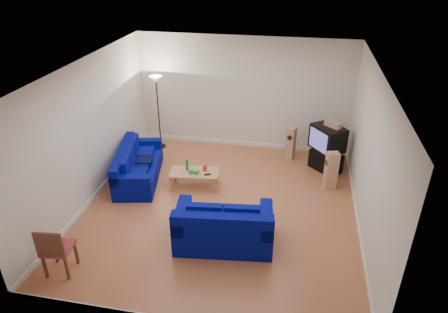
% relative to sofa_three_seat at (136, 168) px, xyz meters
% --- Properties ---
extents(room, '(6.01, 6.51, 3.21)m').
position_rel_sofa_three_seat_xyz_m(room, '(2.33, -0.82, 1.23)').
color(room, brown).
rests_on(room, ground).
extents(sofa_three_seat, '(1.36, 2.31, 0.83)m').
position_rel_sofa_three_seat_xyz_m(sofa_three_seat, '(0.00, 0.00, 0.00)').
color(sofa_three_seat, '#030867').
rests_on(sofa_three_seat, ground).
extents(sofa_loveseat, '(2.02, 1.28, 0.95)m').
position_rel_sofa_three_seat_xyz_m(sofa_loveseat, '(2.64, -2.04, 0.05)').
color(sofa_loveseat, '#030867').
rests_on(sofa_loveseat, ground).
extents(coffee_table, '(1.23, 0.72, 0.42)m').
position_rel_sofa_three_seat_xyz_m(coffee_table, '(1.53, -0.09, 0.06)').
color(coffee_table, tan).
rests_on(coffee_table, ground).
extents(bottle, '(0.09, 0.09, 0.28)m').
position_rel_sofa_three_seat_xyz_m(bottle, '(1.34, -0.02, 0.26)').
color(bottle, '#197233').
rests_on(bottle, coffee_table).
extents(tissue_box, '(0.23, 0.14, 0.09)m').
position_rel_sofa_three_seat_xyz_m(tissue_box, '(1.54, -0.15, 0.16)').
color(tissue_box, green).
rests_on(tissue_box, coffee_table).
extents(red_canister, '(0.14, 0.14, 0.14)m').
position_rel_sofa_three_seat_xyz_m(red_canister, '(1.77, 0.03, 0.18)').
color(red_canister, red).
rests_on(red_canister, coffee_table).
extents(remote, '(0.16, 0.11, 0.02)m').
position_rel_sofa_three_seat_xyz_m(remote, '(1.88, -0.16, 0.12)').
color(remote, black).
rests_on(remote, coffee_table).
extents(tv_stand, '(0.90, 0.89, 0.50)m').
position_rel_sofa_three_seat_xyz_m(tv_stand, '(4.70, 1.41, -0.06)').
color(tv_stand, black).
rests_on(tv_stand, ground).
extents(av_receiver, '(0.60, 0.62, 0.11)m').
position_rel_sofa_three_seat_xyz_m(av_receiver, '(4.64, 1.37, 0.24)').
color(av_receiver, black).
rests_on(av_receiver, tv_stand).
extents(television, '(0.97, 1.01, 0.63)m').
position_rel_sofa_three_seat_xyz_m(television, '(4.67, 1.39, 0.62)').
color(television, black).
rests_on(television, av_receiver).
extents(centre_speaker, '(0.45, 0.41, 0.15)m').
position_rel_sofa_three_seat_xyz_m(centre_speaker, '(4.76, 1.40, 1.01)').
color(centre_speaker, tan).
rests_on(centre_speaker, television).
extents(speaker_left, '(0.28, 0.33, 0.93)m').
position_rel_sofa_three_seat_xyz_m(speaker_left, '(3.75, 1.88, 0.15)').
color(speaker_left, tan).
rests_on(speaker_left, ground).
extents(speaker_right, '(0.34, 0.29, 0.96)m').
position_rel_sofa_three_seat_xyz_m(speaker_right, '(4.78, 0.52, 0.17)').
color(speaker_right, tan).
rests_on(speaker_right, ground).
extents(floor_lamp, '(0.37, 0.37, 2.13)m').
position_rel_sofa_three_seat_xyz_m(floor_lamp, '(-0.02, 1.88, 1.45)').
color(floor_lamp, black).
rests_on(floor_lamp, ground).
extents(dining_chair, '(0.54, 0.54, 1.03)m').
position_rel_sofa_three_seat_xyz_m(dining_chair, '(-0.11, -3.39, 0.26)').
color(dining_chair, brown).
rests_on(dining_chair, ground).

